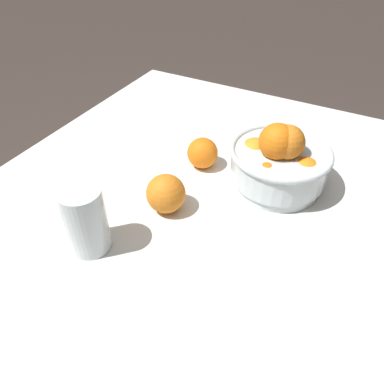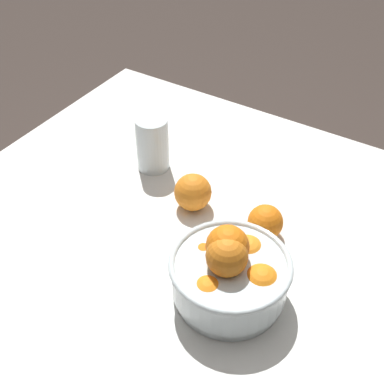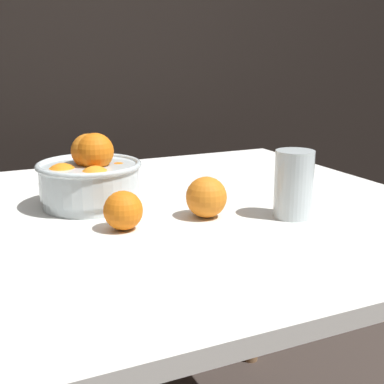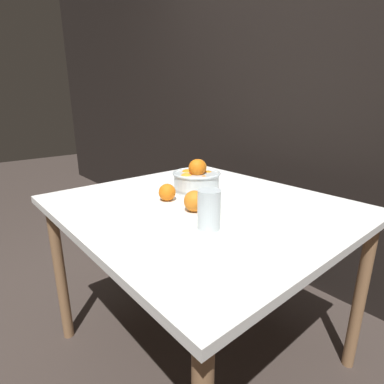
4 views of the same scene
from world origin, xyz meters
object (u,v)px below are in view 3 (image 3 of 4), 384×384
object	(u,v)px
orange_loose_near_bowl	(123,210)
orange_loose_front	(206,197)
fruit_bowl	(90,178)
juice_glass	(294,188)

from	to	relation	value
orange_loose_near_bowl	orange_loose_front	distance (m)	0.17
fruit_bowl	orange_loose_front	world-z (taller)	fruit_bowl
fruit_bowl	juice_glass	world-z (taller)	fruit_bowl
juice_glass	orange_loose_near_bowl	bearing A→B (deg)	168.14
fruit_bowl	juice_glass	size ratio (longest dim) A/B	1.64
juice_glass	orange_loose_near_bowl	world-z (taller)	juice_glass
juice_glass	orange_loose_front	bearing A→B (deg)	155.22
fruit_bowl	juice_glass	bearing A→B (deg)	-35.72
juice_glass	orange_loose_front	size ratio (longest dim) A/B	1.64
fruit_bowl	juice_glass	distance (m)	0.43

